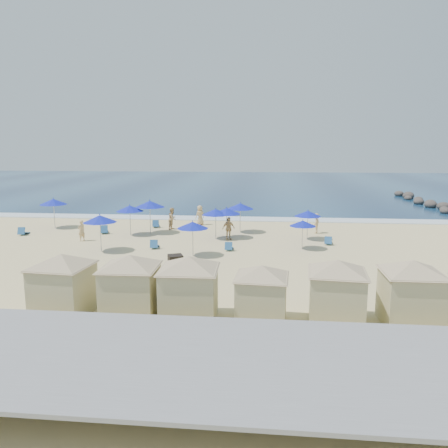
{
  "coord_description": "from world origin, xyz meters",
  "views": [
    {
      "loc": [
        5.2,
        -26.1,
        6.91
      ],
      "look_at": [
        2.25,
        3.0,
        1.73
      ],
      "focal_mm": 35.0,
      "sensor_mm": 36.0,
      "label": 1
    }
  ],
  "objects": [
    {
      "name": "seawall",
      "position": [
        0.0,
        -13.5,
        0.65
      ],
      "size": [
        160.0,
        6.1,
        1.22
      ],
      "color": "gray",
      "rests_on": "ground"
    },
    {
      "name": "umbrella_6",
      "position": [
        1.3,
        6.19,
        2.07
      ],
      "size": [
        2.1,
        2.1,
        2.39
      ],
      "color": "#A5A8AD",
      "rests_on": "ground"
    },
    {
      "name": "beach_chair_3",
      "position": [
        -2.55,
        2.67,
        0.23
      ],
      "size": [
        0.7,
        1.25,
        0.65
      ],
      "color": "#275A91",
      "rests_on": "ground"
    },
    {
      "name": "umbrella_7",
      "position": [
        2.98,
        8.92,
        2.17
      ],
      "size": [
        2.2,
        2.2,
        2.5
      ],
      "color": "#A5A8AD",
      "rests_on": "ground"
    },
    {
      "name": "umbrella_4",
      "position": [
        0.47,
        0.81,
        2.01
      ],
      "size": [
        2.03,
        2.03,
        2.31
      ],
      "color": "#A5A8AD",
      "rests_on": "ground"
    },
    {
      "name": "beach_chair_1",
      "position": [
        -7.94,
        7.38,
        0.25
      ],
      "size": [
        0.98,
        1.43,
        0.72
      ],
      "color": "#275A91",
      "rests_on": "ground"
    },
    {
      "name": "cabana_2",
      "position": [
        2.13,
        -9.66,
        1.68
      ],
      "size": [
        4.67,
        4.67,
        2.93
      ],
      "color": "#C6BB87",
      "rests_on": "ground"
    },
    {
      "name": "beachgoer_1",
      "position": [
        -2.83,
        9.76,
        0.92
      ],
      "size": [
        0.89,
        1.04,
        1.85
      ],
      "primitive_type": "imported",
      "rotation": [
        0.0,
        0.0,
        1.34
      ],
      "color": "tan",
      "rests_on": "ground"
    },
    {
      "name": "trash_bin",
      "position": [
        -0.03,
        -2.21,
        0.4
      ],
      "size": [
        1.04,
        1.04,
        0.8
      ],
      "primitive_type": "cube",
      "rotation": [
        0.0,
        0.0,
        0.39
      ],
      "color": "black",
      "rests_on": "ground"
    },
    {
      "name": "umbrella_5",
      "position": [
        2.09,
        6.57,
        2.09
      ],
      "size": [
        2.12,
        2.12,
        2.41
      ],
      "color": "#A5A8AD",
      "rests_on": "ground"
    },
    {
      "name": "beach_chair_4",
      "position": [
        2.63,
        2.61,
        0.22
      ],
      "size": [
        0.51,
        1.13,
        0.62
      ],
      "color": "#275A91",
      "rests_on": "ground"
    },
    {
      "name": "ground",
      "position": [
        0.0,
        0.0,
        0.0
      ],
      "size": [
        160.0,
        160.0,
        0.0
      ],
      "primitive_type": "plane",
      "color": "beige",
      "rests_on": "ground"
    },
    {
      "name": "rock_jetty",
      "position": [
        24.01,
        24.9,
        0.36
      ],
      "size": [
        2.56,
        26.66,
        0.96
      ],
      "color": "#302A28",
      "rests_on": "ground"
    },
    {
      "name": "cabana_3",
      "position": [
        5.02,
        -9.65,
        1.49
      ],
      "size": [
        4.15,
        4.15,
        2.61
      ],
      "color": "#C6BB87",
      "rests_on": "ground"
    },
    {
      "name": "umbrella_3",
      "position": [
        -5.61,
        6.95,
        2.14
      ],
      "size": [
        2.17,
        2.17,
        2.47
      ],
      "color": "#A5A8AD",
      "rests_on": "ground"
    },
    {
      "name": "cabana_0",
      "position": [
        -3.17,
        -9.56,
        1.64
      ],
      "size": [
        4.55,
        4.55,
        2.87
      ],
      "color": "#C6BB87",
      "rests_on": "ground"
    },
    {
      "name": "umbrella_8",
      "position": [
        8.19,
        6.62,
        1.99
      ],
      "size": [
        2.01,
        2.01,
        2.29
      ],
      "color": "#A5A8AD",
      "rests_on": "ground"
    },
    {
      "name": "surf_line",
      "position": [
        0.0,
        15.5,
        0.04
      ],
      "size": [
        160.0,
        2.5,
        0.08
      ],
      "primitive_type": "cube",
      "color": "white",
      "rests_on": "ground"
    },
    {
      "name": "beachgoer_3",
      "position": [
        9.1,
        9.21,
        0.81
      ],
      "size": [
        0.99,
        1.21,
        1.63
      ],
      "primitive_type": "imported",
      "rotation": [
        0.0,
        0.0,
        4.27
      ],
      "color": "tan",
      "rests_on": "ground"
    },
    {
      "name": "beachgoer_0",
      "position": [
        -8.54,
        4.44,
        0.78
      ],
      "size": [
        0.61,
        0.68,
        1.56
      ],
      "primitive_type": "imported",
      "rotation": [
        0.0,
        0.0,
        4.18
      ],
      "color": "tan",
      "rests_on": "ground"
    },
    {
      "name": "beach_chair_0",
      "position": [
        -14.15,
        6.15,
        0.24
      ],
      "size": [
        0.72,
        1.3,
        0.68
      ],
      "color": "#275A91",
      "rests_on": "ground"
    },
    {
      "name": "umbrella_2",
      "position": [
        -4.25,
        7.89,
        2.38
      ],
      "size": [
        2.41,
        2.41,
        2.75
      ],
      "color": "#A5A8AD",
      "rests_on": "ground"
    },
    {
      "name": "beach_chair_2",
      "position": [
        -4.48,
        10.5,
        0.24
      ],
      "size": [
        0.79,
        1.33,
        0.68
      ],
      "color": "#275A91",
      "rests_on": "ground"
    },
    {
      "name": "cabana_5",
      "position": [
        10.8,
        -9.25,
        1.66
      ],
      "size": [
        4.61,
        4.61,
        2.89
      ],
      "color": "#C6BB87",
      "rests_on": "ground"
    },
    {
      "name": "cabana_4",
      "position": [
        7.96,
        -9.32,
        1.63
      ],
      "size": [
        4.51,
        4.51,
        2.84
      ],
      "color": "#C6BB87",
      "rests_on": "ground"
    },
    {
      "name": "cabana_1",
      "position": [
        -0.32,
        -9.51,
        1.65
      ],
      "size": [
        4.59,
        4.59,
        2.88
      ],
      "color": "#C6BB87",
      "rests_on": "ground"
    },
    {
      "name": "umbrella_9",
      "position": [
        7.59,
        3.43,
        1.79
      ],
      "size": [
        1.81,
        1.81,
        2.07
      ],
      "color": "#A5A8AD",
      "rests_on": "ground"
    },
    {
      "name": "ocean",
      "position": [
        0.0,
        55.0,
        0.03
      ],
      "size": [
        160.0,
        80.0,
        0.06
      ],
      "primitive_type": "cube",
      "color": "#0D284C",
      "rests_on": "ground"
    },
    {
      "name": "beach_chair_5",
      "position": [
        9.57,
        5.11,
        0.22
      ],
      "size": [
        0.7,
        1.22,
        0.63
      ],
      "color": "#275A91",
      "rests_on": "ground"
    },
    {
      "name": "umbrella_1",
      "position": [
        -5.87,
        1.41,
        2.21
      ],
      "size": [
        2.24,
        2.24,
        2.55
      ],
      "color": "#A5A8AD",
      "rests_on": "ground"
    },
    {
      "name": "beachgoer_2",
      "position": [
        2.29,
        5.94,
        0.87
      ],
      "size": [
        1.08,
        0.92,
        1.74
      ],
      "primitive_type": "imported",
      "rotation": [
        0.0,
        0.0,
        0.59
      ],
      "color": "tan",
      "rests_on": "ground"
    },
    {
      "name": "umbrella_0",
      "position": [
        -13.11,
        9.35,
        2.27
      ],
      "size": [
        2.3,
        2.3,
        2.62
      ],
      "color": "#A5A8AD",
      "rests_on": "ground"
    },
    {
      "name": "beachgoer_4",
      "position": [
        -0.83,
        12.05,
        0.88
      ],
      "size": [
        1.02,
        0.98,
        1.76
      ],
      "primitive_type": "imported",
      "rotation": [
        0.0,
        0.0,
        3.82
      ],
      "color": "tan",
      "rests_on": "ground"
    }
  ]
}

